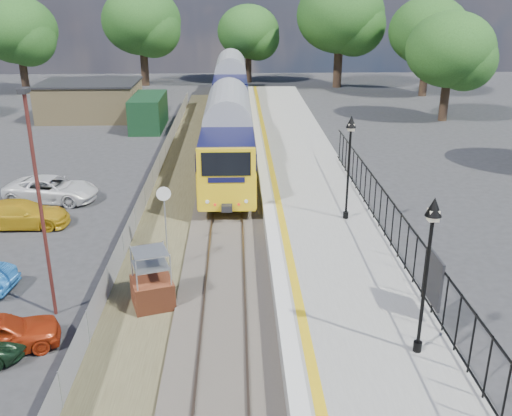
{
  "coord_description": "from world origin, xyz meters",
  "views": [
    {
      "loc": [
        0.5,
        -17.37,
        10.41
      ],
      "look_at": [
        1.26,
        4.52,
        2.0
      ],
      "focal_mm": 40.0,
      "sensor_mm": 36.0,
      "label": 1
    }
  ],
  "objects_px": {
    "car_yellow": "(21,214)",
    "carpark_lamp": "(39,195)",
    "victorian_lamp_south": "(430,241)",
    "victorian_lamp_north": "(350,144)",
    "car_white": "(52,189)",
    "speed_sign": "(165,208)",
    "brick_plinth": "(152,280)",
    "train": "(230,99)"
  },
  "relations": [
    {
      "from": "train",
      "to": "carpark_lamp",
      "type": "xyz_separation_m",
      "value": [
        -5.79,
        -28.05,
        2.0
      ]
    },
    {
      "from": "victorian_lamp_north",
      "to": "car_white",
      "type": "distance_m",
      "value": 15.82
    },
    {
      "from": "victorian_lamp_south",
      "to": "car_white",
      "type": "relative_size",
      "value": 0.97
    },
    {
      "from": "victorian_lamp_north",
      "to": "car_white",
      "type": "height_order",
      "value": "victorian_lamp_north"
    },
    {
      "from": "victorian_lamp_north",
      "to": "carpark_lamp",
      "type": "xyz_separation_m",
      "value": [
        -11.09,
        -6.16,
        0.05
      ]
    },
    {
      "from": "victorian_lamp_south",
      "to": "carpark_lamp",
      "type": "distance_m",
      "value": 11.93
    },
    {
      "from": "victorian_lamp_north",
      "to": "car_white",
      "type": "xyz_separation_m",
      "value": [
        -14.52,
        5.13,
        -3.64
      ]
    },
    {
      "from": "brick_plinth",
      "to": "speed_sign",
      "type": "bearing_deg",
      "value": 90.0
    },
    {
      "from": "victorian_lamp_south",
      "to": "car_yellow",
      "type": "distance_m",
      "value": 19.43
    },
    {
      "from": "speed_sign",
      "to": "car_yellow",
      "type": "relative_size",
      "value": 0.68
    },
    {
      "from": "victorian_lamp_south",
      "to": "car_white",
      "type": "distance_m",
      "value": 21.42
    },
    {
      "from": "brick_plinth",
      "to": "victorian_lamp_south",
      "type": "bearing_deg",
      "value": -27.77
    },
    {
      "from": "speed_sign",
      "to": "car_white",
      "type": "distance_m",
      "value": 9.5
    },
    {
      "from": "car_yellow",
      "to": "car_white",
      "type": "bearing_deg",
      "value": -7.64
    },
    {
      "from": "train",
      "to": "carpark_lamp",
      "type": "height_order",
      "value": "carpark_lamp"
    },
    {
      "from": "brick_plinth",
      "to": "car_yellow",
      "type": "bearing_deg",
      "value": 133.49
    },
    {
      "from": "speed_sign",
      "to": "car_white",
      "type": "height_order",
      "value": "speed_sign"
    },
    {
      "from": "train",
      "to": "brick_plinth",
      "type": "height_order",
      "value": "train"
    },
    {
      "from": "victorian_lamp_north",
      "to": "brick_plinth",
      "type": "xyz_separation_m",
      "value": [
        -7.8,
        -5.79,
        -3.25
      ]
    },
    {
      "from": "car_white",
      "to": "victorian_lamp_north",
      "type": "bearing_deg",
      "value": -100.83
    },
    {
      "from": "car_white",
      "to": "train",
      "type": "bearing_deg",
      "value": -20.18
    },
    {
      "from": "car_white",
      "to": "speed_sign",
      "type": "bearing_deg",
      "value": -125.78
    },
    {
      "from": "car_yellow",
      "to": "carpark_lamp",
      "type": "bearing_deg",
      "value": -155.68
    },
    {
      "from": "train",
      "to": "car_yellow",
      "type": "height_order",
      "value": "train"
    },
    {
      "from": "victorian_lamp_north",
      "to": "carpark_lamp",
      "type": "relative_size",
      "value": 0.6
    },
    {
      "from": "victorian_lamp_south",
      "to": "train",
      "type": "distance_m",
      "value": 32.42
    },
    {
      "from": "victorian_lamp_south",
      "to": "car_white",
      "type": "height_order",
      "value": "victorian_lamp_south"
    },
    {
      "from": "speed_sign",
      "to": "brick_plinth",
      "type": "bearing_deg",
      "value": -101.81
    },
    {
      "from": "car_yellow",
      "to": "victorian_lamp_south",
      "type": "bearing_deg",
      "value": -129.25
    },
    {
      "from": "car_yellow",
      "to": "car_white",
      "type": "xyz_separation_m",
      "value": [
        0.37,
        3.44,
        0.03
      ]
    },
    {
      "from": "car_yellow",
      "to": "car_white",
      "type": "relative_size",
      "value": 0.91
    },
    {
      "from": "train",
      "to": "car_white",
      "type": "distance_m",
      "value": 19.2
    },
    {
      "from": "carpark_lamp",
      "to": "car_yellow",
      "type": "relative_size",
      "value": 1.78
    },
    {
      "from": "train",
      "to": "speed_sign",
      "type": "bearing_deg",
      "value": -96.11
    },
    {
      "from": "speed_sign",
      "to": "victorian_lamp_north",
      "type": "bearing_deg",
      "value": -1.26
    },
    {
      "from": "car_yellow",
      "to": "victorian_lamp_north",
      "type": "bearing_deg",
      "value": -97.95
    },
    {
      "from": "victorian_lamp_south",
      "to": "brick_plinth",
      "type": "relative_size",
      "value": 2.11
    },
    {
      "from": "carpark_lamp",
      "to": "car_white",
      "type": "xyz_separation_m",
      "value": [
        -3.43,
        11.29,
        -3.68
      ]
    },
    {
      "from": "train",
      "to": "brick_plinth",
      "type": "bearing_deg",
      "value": -95.16
    },
    {
      "from": "speed_sign",
      "to": "carpark_lamp",
      "type": "relative_size",
      "value": 0.39
    },
    {
      "from": "speed_sign",
      "to": "train",
      "type": "bearing_deg",
      "value": 72.08
    },
    {
      "from": "carpark_lamp",
      "to": "car_yellow",
      "type": "height_order",
      "value": "carpark_lamp"
    }
  ]
}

